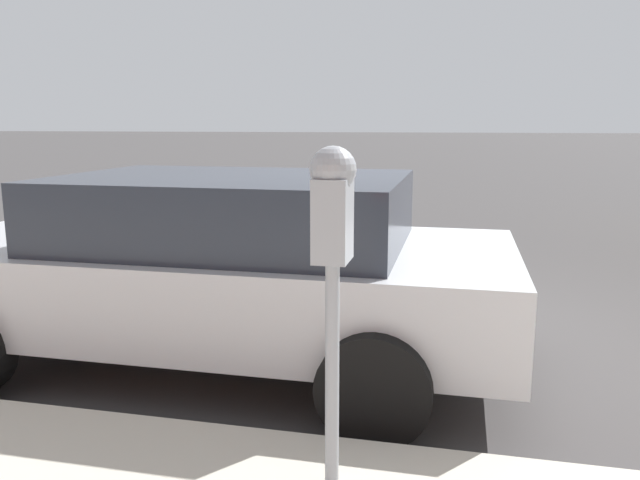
# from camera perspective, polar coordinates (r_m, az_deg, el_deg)

# --- Properties ---
(ground_plane) EXTENTS (220.00, 220.00, 0.00)m
(ground_plane) POSITION_cam_1_polar(r_m,az_deg,el_deg) (5.35, 11.16, -8.53)
(ground_plane) COLOR #3D3A3A
(parking_meter) EXTENTS (0.21, 0.19, 1.48)m
(parking_meter) POSITION_cam_1_polar(r_m,az_deg,el_deg) (2.53, 1.17, 0.68)
(parking_meter) COLOR gray
(parking_meter) RESTS_ON sidewalk
(car_silver) EXTENTS (2.13, 4.26, 1.38)m
(car_silver) POSITION_cam_1_polar(r_m,az_deg,el_deg) (4.57, -9.23, -2.14)
(car_silver) COLOR #B7BABF
(car_silver) RESTS_ON ground_plane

